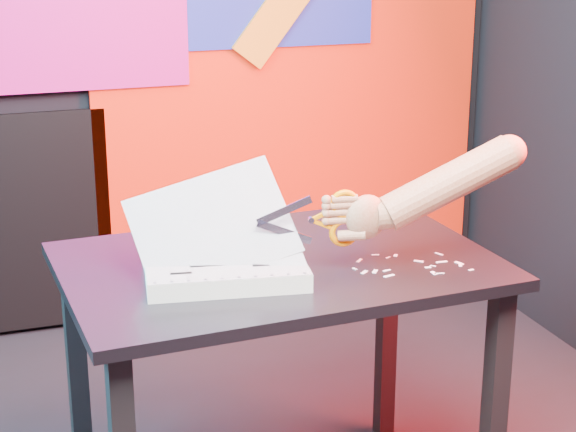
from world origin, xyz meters
name	(u,v)px	position (x,y,z in m)	size (l,w,h in m)	color
room	(235,19)	(0.00, 0.00, 1.35)	(3.01, 3.01, 2.71)	black
backdrop	(145,84)	(0.06, 1.46, 0.96)	(2.88, 0.05, 2.08)	red
work_table	(278,300)	(0.11, 0.02, 0.64)	(1.09, 0.76, 0.75)	black
printout_stack	(224,266)	(-0.05, -0.05, 0.78)	(0.42, 0.33, 0.29)	white
scissors	(337,219)	(0.22, -0.10, 0.88)	(0.25, 0.05, 0.14)	silver
hand_forearm	(435,188)	(0.45, -0.14, 0.95)	(0.48, 0.14, 0.24)	tan
paper_clippings	(410,266)	(0.40, -0.13, 0.75)	(0.28, 0.18, 0.00)	silver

